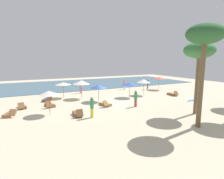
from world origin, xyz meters
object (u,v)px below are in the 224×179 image
at_px(lounger_2, 172,94).
at_px(palm_1, 199,52).
at_px(umbrella_4, 63,84).
at_px(person_3, 92,107).
at_px(person_0, 81,87).
at_px(person_1, 148,84).
at_px(person_2, 125,84).
at_px(umbrella_3, 81,82).
at_px(palm_2, 205,38).
at_px(umbrella_1, 144,81).
at_px(umbrella_0, 49,93).
at_px(surfboard, 193,100).
at_px(umbrella_2, 99,86).
at_px(lounger_0, 47,100).
at_px(lounger_4, 10,114).
at_px(lounger_3, 77,114).
at_px(umbrella_5, 129,84).
at_px(lounger_1, 22,106).
at_px(person_4, 136,98).
at_px(lounger_5, 105,104).
at_px(lounger_6, 50,105).
at_px(umbrella_6, 159,78).

relative_size(lounger_2, palm_1, 0.26).
xyz_separation_m(umbrella_4, person_3, (0.42, -9.41, -0.91)).
distance_m(person_0, person_1, 11.23).
bearing_deg(palm_1, person_2, 85.25).
bearing_deg(umbrella_3, palm_2, -70.88).
bearing_deg(umbrella_1, umbrella_0, -164.40).
bearing_deg(umbrella_1, umbrella_4, 163.02).
distance_m(umbrella_1, person_0, 9.21).
distance_m(person_0, surfboard, 15.38).
xyz_separation_m(person_1, palm_2, (-7.41, -15.67, 5.56)).
relative_size(umbrella_2, palm_1, 0.31).
xyz_separation_m(umbrella_2, lounger_0, (-5.55, 3.04, -1.63)).
xyz_separation_m(palm_2, surfboard, (7.18, 6.34, -6.41)).
relative_size(umbrella_0, lounger_4, 1.23).
xyz_separation_m(umbrella_2, lounger_3, (-3.88, -4.37, -1.64)).
bearing_deg(person_1, umbrella_5, -145.57).
xyz_separation_m(umbrella_4, lounger_1, (-4.95, -3.29, -1.69)).
relative_size(umbrella_0, person_0, 1.25).
bearing_deg(lounger_3, umbrella_3, 69.67).
height_order(umbrella_0, umbrella_5, umbrella_0).
distance_m(lounger_2, lounger_4, 19.87).
xyz_separation_m(lounger_3, person_4, (6.44, 0.35, 0.71)).
xyz_separation_m(umbrella_0, palm_2, (9.39, -8.21, 4.45)).
bearing_deg(umbrella_5, umbrella_2, -176.10).
height_order(umbrella_2, lounger_5, umbrella_2).
xyz_separation_m(lounger_2, palm_1, (-4.59, -7.40, 5.47)).
bearing_deg(lounger_4, umbrella_3, 27.85).
relative_size(umbrella_1, lounger_5, 1.26).
bearing_deg(lounger_6, lounger_0, 88.97).
height_order(umbrella_6, lounger_5, umbrella_6).
relative_size(umbrella_3, person_2, 1.39).
bearing_deg(palm_2, lounger_1, 134.65).
bearing_deg(lounger_1, umbrella_2, -5.01).
bearing_deg(lounger_5, person_3, -130.70).
height_order(lounger_5, palm_1, palm_1).
relative_size(umbrella_3, surfboard, 1.05).
bearing_deg(umbrella_2, lounger_2, -6.53).
bearing_deg(umbrella_4, lounger_1, -146.39).
height_order(lounger_4, person_4, person_4).
height_order(lounger_3, lounger_5, lounger_3).
bearing_deg(person_1, surfboard, -91.47).
height_order(umbrella_3, person_4, umbrella_3).
height_order(person_0, surfboard, person_0).
bearing_deg(umbrella_2, person_1, 23.21).
relative_size(umbrella_3, lounger_0, 1.35).
distance_m(umbrella_1, person_3, 11.82).
bearing_deg(surfboard, person_0, 135.19).
height_order(lounger_2, palm_1, palm_1).
height_order(umbrella_3, person_1, umbrella_3).
bearing_deg(umbrella_2, lounger_6, 179.57).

